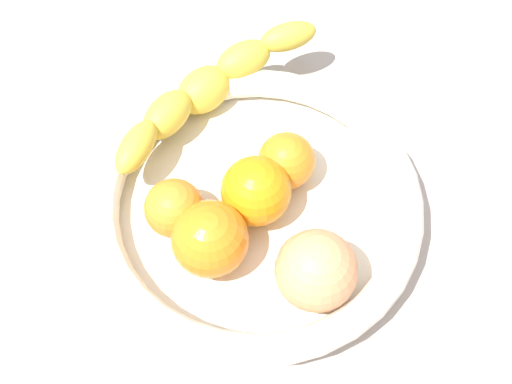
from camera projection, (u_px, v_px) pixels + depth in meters
kitchen_counter at (256, 225)px, 62.61cm from camera, size 120.00×120.00×3.00cm
fruit_bowl at (256, 206)px, 59.26cm from camera, size 30.34×30.34×4.63cm
banana_draped_left at (208, 88)px, 63.00cm from camera, size 25.59×9.45×5.53cm
orange_front at (174, 208)px, 56.69cm from camera, size 5.31×5.31×5.31cm
orange_mid_left at (253, 193)px, 56.89cm from camera, size 6.33×6.33×6.33cm
orange_mid_right at (210, 239)px, 54.41cm from camera, size 6.67×6.67×6.67cm
orange_rear at (286, 161)px, 59.20cm from camera, size 5.34×5.34×5.34cm
peach_blush at (320, 268)px, 52.94cm from camera, size 6.90×6.90×6.90cm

